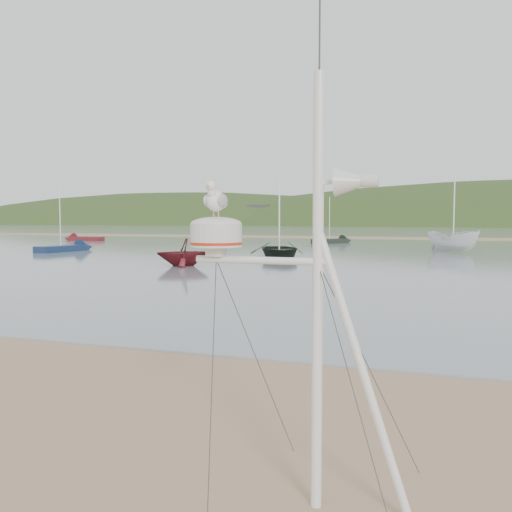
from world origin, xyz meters
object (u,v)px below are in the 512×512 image
(mast_rig, at_px, (309,384))
(dinghy_red_far, at_px, (78,239))
(boat_dark, at_px, (279,219))
(boat_red, at_px, (183,240))
(boat_white, at_px, (454,223))
(sailboat_blue_near, at_px, (74,248))
(sailboat_dark_mid, at_px, (338,241))

(mast_rig, xyz_separation_m, dinghy_red_far, (-40.20, 50.48, -0.91))
(mast_rig, relative_size, boat_dark, 0.93)
(boat_red, distance_m, boat_white, 23.46)
(sailboat_blue_near, bearing_deg, boat_white, 14.76)
(boat_dark, height_order, sailboat_blue_near, sailboat_blue_near)
(sailboat_blue_near, xyz_separation_m, sailboat_dark_mid, (18.54, 20.96, 0.00))
(boat_dark, height_order, boat_red, boat_dark)
(boat_dark, bearing_deg, boat_red, -136.57)
(mast_rig, distance_m, sailboat_blue_near, 43.20)
(mast_rig, xyz_separation_m, sailboat_blue_near, (-27.72, 33.13, -0.90))
(mast_rig, bearing_deg, boat_dark, 106.55)
(boat_white, distance_m, sailboat_dark_mid, 17.53)
(boat_white, height_order, dinghy_red_far, boat_white)
(boat_dark, bearing_deg, sailboat_blue_near, 150.41)
(sailboat_blue_near, bearing_deg, boat_red, -33.82)
(dinghy_red_far, relative_size, sailboat_dark_mid, 1.04)
(boat_red, height_order, sailboat_blue_near, sailboat_blue_near)
(boat_dark, xyz_separation_m, boat_red, (-3.49, -7.72, -1.18))
(boat_dark, bearing_deg, dinghy_red_far, 125.31)
(dinghy_red_far, bearing_deg, mast_rig, -51.47)
(mast_rig, xyz_separation_m, boat_dark, (-9.13, 30.73, 1.50))
(mast_rig, bearing_deg, boat_white, 86.71)
(boat_white, bearing_deg, boat_red, 177.38)
(sailboat_dark_mid, bearing_deg, boat_red, -96.33)
(sailboat_blue_near, bearing_deg, sailboat_dark_mid, 48.51)
(boat_white, relative_size, dinghy_red_far, 0.84)
(boat_red, xyz_separation_m, dinghy_red_far, (-27.58, 27.47, -1.24))
(boat_dark, relative_size, boat_red, 1.79)
(boat_white, distance_m, sailboat_blue_near, 31.17)
(mast_rig, bearing_deg, boat_red, 118.74)
(boat_dark, distance_m, boat_red, 8.55)
(boat_dark, relative_size, dinghy_red_far, 0.94)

